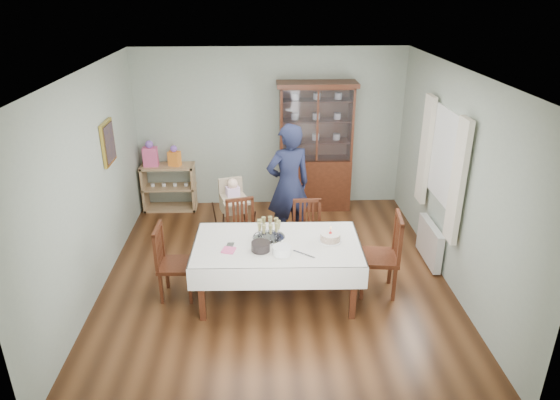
{
  "coord_description": "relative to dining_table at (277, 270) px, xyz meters",
  "views": [
    {
      "loc": [
        -0.18,
        -5.73,
        3.61
      ],
      "look_at": [
        0.07,
        0.2,
        1.03
      ],
      "focal_mm": 32.0,
      "sensor_mm": 36.0,
      "label": 1
    }
  ],
  "objects": [
    {
      "name": "champagne_tray",
      "position": [
        -0.09,
        0.13,
        0.45
      ],
      "size": [
        0.39,
        0.39,
        0.24
      ],
      "color": "silver",
      "rests_on": "dining_table"
    },
    {
      "name": "curtain_right",
      "position": [
        2.16,
        1.39,
        1.07
      ],
      "size": [
        0.07,
        0.3,
        1.55
      ],
      "primitive_type": "cube",
      "color": "silver",
      "rests_on": "room_shell"
    },
    {
      "name": "chair_far_right",
      "position": [
        0.45,
        0.8,
        -0.12
      ],
      "size": [
        0.42,
        0.42,
        0.91
      ],
      "rotation": [
        0.0,
        0.0,
        0.02
      ],
      "color": "#4D2313",
      "rests_on": "floor"
    },
    {
      "name": "woman",
      "position": [
        0.22,
        1.44,
        0.54
      ],
      "size": [
        0.78,
        0.64,
        1.85
      ],
      "primitive_type": "imported",
      "rotation": [
        0.0,
        0.0,
        3.48
      ],
      "color": "black",
      "rests_on": "floor"
    },
    {
      "name": "curtain_left",
      "position": [
        2.16,
        0.15,
        1.07
      ],
      "size": [
        0.07,
        0.3,
        1.55
      ],
      "primitive_type": "cube",
      "color": "silver",
      "rests_on": "room_shell"
    },
    {
      "name": "chair_end_right",
      "position": [
        1.28,
        0.07,
        -0.07
      ],
      "size": [
        0.53,
        0.53,
        1.06
      ],
      "rotation": [
        0.0,
        0.0,
        -1.69
      ],
      "color": "#4D2313",
      "rests_on": "floor"
    },
    {
      "name": "gift_bag_orange",
      "position": [
        -1.62,
        2.73,
        0.57
      ],
      "size": [
        0.22,
        0.18,
        0.35
      ],
      "color": "orange",
      "rests_on": "sideboard"
    },
    {
      "name": "dining_table",
      "position": [
        0.0,
        0.0,
        0.0
      ],
      "size": [
        2.03,
        1.2,
        0.76
      ],
      "rotation": [
        0.0,
        0.0,
        -0.02
      ],
      "color": "#4D2313",
      "rests_on": "floor"
    },
    {
      "name": "birthday_cake",
      "position": [
        0.64,
        0.02,
        0.43
      ],
      "size": [
        0.28,
        0.28,
        0.19
      ],
      "color": "white",
      "rests_on": "dining_table"
    },
    {
      "name": "cake_knife",
      "position": [
        0.3,
        -0.29,
        0.38
      ],
      "size": [
        0.24,
        0.2,
        0.01
      ],
      "primitive_type": "cube",
      "rotation": [
        0.0,
        0.0,
        -0.67
      ],
      "color": "silver",
      "rests_on": "dining_table"
    },
    {
      "name": "radiator",
      "position": [
        2.16,
        0.77,
        -0.08
      ],
      "size": [
        0.1,
        0.8,
        0.55
      ],
      "primitive_type": "cube",
      "color": "white",
      "rests_on": "floor"
    },
    {
      "name": "sideboard",
      "position": [
        -1.75,
        2.75,
        0.02
      ],
      "size": [
        0.9,
        0.38,
        0.8
      ],
      "color": "tan",
      "rests_on": "floor"
    },
    {
      "name": "gift_bag_pink",
      "position": [
        -2.01,
        2.73,
        0.61
      ],
      "size": [
        0.24,
        0.16,
        0.44
      ],
      "color": "#E45488",
      "rests_on": "sideboard"
    },
    {
      "name": "plate_stack_white",
      "position": [
        0.05,
        -0.26,
        0.42
      ],
      "size": [
        0.23,
        0.23,
        0.09
      ],
      "primitive_type": "cylinder",
      "rotation": [
        0.0,
        0.0,
        -0.07
      ],
      "color": "white",
      "rests_on": "dining_table"
    },
    {
      "name": "cutlery",
      "position": [
        -0.59,
        -0.04,
        0.38
      ],
      "size": [
        0.12,
        0.16,
        0.01
      ],
      "primitive_type": null,
      "rotation": [
        0.0,
        0.0,
        -0.15
      ],
      "color": "silver",
      "rests_on": "dining_table"
    },
    {
      "name": "napkin_stack",
      "position": [
        -0.57,
        -0.17,
        0.39
      ],
      "size": [
        0.18,
        0.18,
        0.02
      ],
      "primitive_type": "cube",
      "rotation": [
        0.0,
        0.0,
        -0.25
      ],
      "color": "#E45488",
      "rests_on": "dining_table"
    },
    {
      "name": "plate_stack_dark",
      "position": [
        -0.2,
        -0.17,
        0.43
      ],
      "size": [
        0.28,
        0.28,
        0.11
      ],
      "primitive_type": "cylinder",
      "rotation": [
        0.0,
        0.0,
        -0.29
      ],
      "color": "black",
      "rests_on": "dining_table"
    },
    {
      "name": "high_chair",
      "position": [
        -0.59,
        1.4,
        0.03
      ],
      "size": [
        0.59,
        0.59,
        1.06
      ],
      "rotation": [
        0.0,
        0.0,
        0.3
      ],
      "color": "black",
      "rests_on": "floor"
    },
    {
      "name": "floor",
      "position": [
        -0.0,
        0.47,
        -0.38
      ],
      "size": [
        5.0,
        5.0,
        0.0
      ],
      "primitive_type": "plane",
      "color": "#593319",
      "rests_on": "ground"
    },
    {
      "name": "room_shell",
      "position": [
        -0.0,
        1.01,
        1.32
      ],
      "size": [
        5.0,
        5.0,
        5.0
      ],
      "color": "#9EAA99",
      "rests_on": "floor"
    },
    {
      "name": "chair_far_left",
      "position": [
        -0.43,
        0.85,
        -0.11
      ],
      "size": [
        0.5,
        0.5,
        0.92
      ],
      "rotation": [
        0.0,
        0.0,
        0.25
      ],
      "color": "#4D2313",
      "rests_on": "floor"
    },
    {
      "name": "picture_frame",
      "position": [
        -2.22,
        1.27,
        1.27
      ],
      "size": [
        0.04,
        0.48,
        0.58
      ],
      "primitive_type": "cube",
      "color": "gold",
      "rests_on": "room_shell"
    },
    {
      "name": "china_cabinet",
      "position": [
        0.75,
        2.73,
        0.74
      ],
      "size": [
        1.3,
        0.48,
        2.18
      ],
      "color": "#4D2313",
      "rests_on": "floor"
    },
    {
      "name": "chair_end_left",
      "position": [
        -1.25,
        0.08,
        -0.1
      ],
      "size": [
        0.44,
        0.44,
        0.96
      ],
      "rotation": [
        0.0,
        0.0,
        1.54
      ],
      "color": "#4D2313",
      "rests_on": "floor"
    },
    {
      "name": "window",
      "position": [
        2.22,
        0.77,
        1.17
      ],
      "size": [
        0.04,
        1.02,
        1.22
      ],
      "primitive_type": "cube",
      "color": "white",
      "rests_on": "room_shell"
    }
  ]
}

